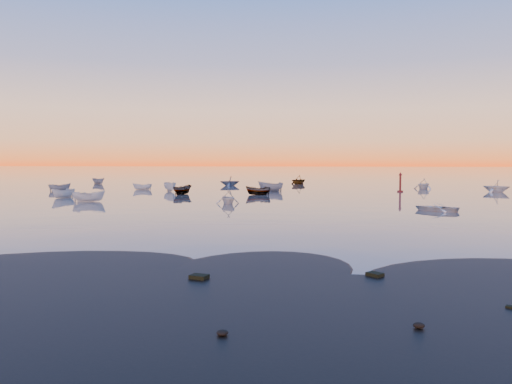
# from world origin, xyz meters

# --- Properties ---
(ground) EXTENTS (600.00, 600.00, 0.00)m
(ground) POSITION_xyz_m (0.00, 100.00, 0.00)
(ground) COLOR #635A53
(ground) RESTS_ON ground
(mud_lobes) EXTENTS (140.00, 6.00, 0.07)m
(mud_lobes) POSITION_xyz_m (0.00, -1.00, 0.01)
(mud_lobes) COLOR black
(mud_lobes) RESTS_ON ground
(moored_fleet) EXTENTS (124.00, 58.00, 1.20)m
(moored_fleet) POSITION_xyz_m (0.00, 53.00, 0.00)
(moored_fleet) COLOR silver
(moored_fleet) RESTS_ON ground
(boat_near_center) EXTENTS (2.86, 4.01, 1.28)m
(boat_near_center) POSITION_xyz_m (-16.97, 31.06, 0.00)
(boat_near_center) COLOR silver
(boat_near_center) RESTS_ON ground
(boat_near_right) EXTENTS (3.59, 2.78, 1.15)m
(boat_near_right) POSITION_xyz_m (-0.42, 30.45, 0.00)
(boat_near_right) COLOR silver
(boat_near_right) RESTS_ON ground
(channel_marker) EXTENTS (0.88, 0.88, 3.12)m
(channel_marker) POSITION_xyz_m (21.81, 54.65, 1.23)
(channel_marker) COLOR #470F10
(channel_marker) RESTS_ON ground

